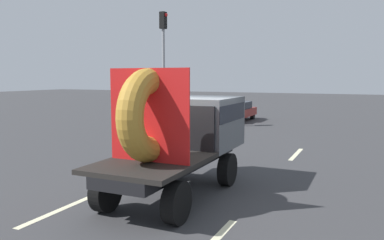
% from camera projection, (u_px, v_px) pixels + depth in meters
% --- Properties ---
extents(ground_plane, '(120.00, 120.00, 0.00)m').
position_uv_depth(ground_plane, '(184.00, 190.00, 9.89)').
color(ground_plane, '#38383A').
extents(flatbed_truck, '(2.02, 4.87, 3.07)m').
position_uv_depth(flatbed_truck, '(184.00, 129.00, 9.72)').
color(flatbed_truck, black).
rests_on(flatbed_truck, ground_plane).
extents(distant_sedan, '(1.64, 3.82, 1.25)m').
position_uv_depth(distant_sedan, '(237.00, 111.00, 25.35)').
color(distant_sedan, black).
rests_on(distant_sedan, ground_plane).
extents(traffic_light, '(0.42, 0.36, 6.39)m').
position_uv_depth(traffic_light, '(164.00, 54.00, 21.23)').
color(traffic_light, gray).
rests_on(traffic_light, ground_plane).
extents(lane_dash_left_near, '(0.16, 2.96, 0.01)m').
position_uv_depth(lane_dash_left_near, '(70.00, 206.00, 8.68)').
color(lane_dash_left_near, beige).
rests_on(lane_dash_left_near, ground_plane).
extents(lane_dash_left_far, '(0.16, 2.88, 0.01)m').
position_uv_depth(lane_dash_left_far, '(205.00, 147.00, 15.82)').
color(lane_dash_left_far, beige).
rests_on(lane_dash_left_far, ground_plane).
extents(lane_dash_right_near, '(0.16, 2.01, 0.01)m').
position_uv_depth(lane_dash_right_near, '(215.00, 240.00, 6.87)').
color(lane_dash_right_near, beige).
rests_on(lane_dash_right_near, ground_plane).
extents(lane_dash_right_far, '(0.16, 2.39, 0.01)m').
position_uv_depth(lane_dash_right_far, '(296.00, 154.00, 14.44)').
color(lane_dash_right_far, beige).
rests_on(lane_dash_right_far, ground_plane).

